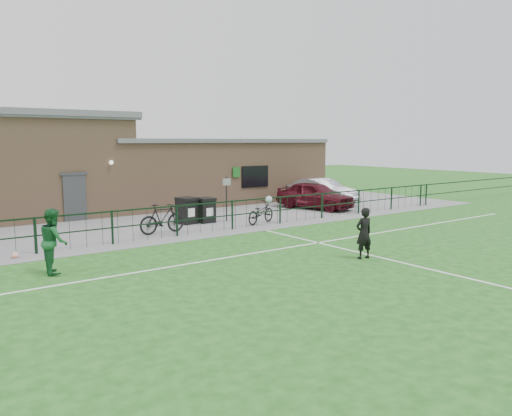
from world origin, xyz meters
TOP-DOWN VIEW (x-y plane):
  - ground at (0.00, 0.00)m, footprint 90.00×90.00m
  - paving_strip at (0.00, 13.50)m, footprint 34.00×13.00m
  - pitch_line_touch at (0.00, 7.80)m, footprint 28.00×0.10m
  - pitch_line_mid at (0.00, 4.00)m, footprint 28.00×0.10m
  - pitch_line_perp at (2.00, 0.00)m, footprint 0.10×16.00m
  - perimeter_fence at (0.00, 8.00)m, footprint 28.00×0.10m
  - wheelie_bin_left at (0.19, 10.35)m, footprint 0.80×0.88m
  - wheelie_bin_right at (1.01, 10.16)m, footprint 0.67×0.76m
  - sign_post at (2.00, 9.97)m, footprint 0.07×0.07m
  - car_maroon at (7.96, 10.57)m, footprint 2.72×4.52m
  - car_silver at (9.74, 11.87)m, footprint 1.89×4.49m
  - bicycle_d at (-1.70, 8.84)m, footprint 1.97×0.66m
  - bicycle_e at (2.79, 8.47)m, footprint 1.95×1.22m
  - goalkeeper_kick at (1.43, 1.51)m, footprint 1.82×3.30m
  - outfield_player at (-6.63, 5.28)m, footprint 0.79×0.95m
  - ball_ground at (-7.18, 7.75)m, footprint 0.22×0.22m
  - clubhouse at (-0.88, 16.50)m, footprint 24.25×5.40m

SIDE VIEW (x-z plane):
  - ground at x=0.00m, z-range 0.00..0.00m
  - pitch_line_touch at x=0.00m, z-range 0.00..0.01m
  - pitch_line_mid at x=0.00m, z-range 0.00..0.01m
  - pitch_line_perp at x=2.00m, z-range 0.00..0.01m
  - paving_strip at x=0.00m, z-range 0.00..0.02m
  - ball_ground at x=-7.18m, z-range 0.00..0.22m
  - bicycle_e at x=2.79m, z-range 0.02..0.99m
  - wheelie_bin_right at x=1.01m, z-range 0.02..1.02m
  - wheelie_bin_left at x=0.19m, z-range 0.02..1.07m
  - perimeter_fence at x=0.00m, z-range 0.00..1.20m
  - bicycle_d at x=-1.70m, z-range 0.02..1.18m
  - car_maroon at x=7.96m, z-range 0.02..1.46m
  - car_silver at x=9.74m, z-range 0.02..1.46m
  - goalkeeper_kick at x=1.43m, z-range -0.07..1.70m
  - outfield_player at x=-6.63m, z-range 0.00..1.79m
  - sign_post at x=2.00m, z-range 0.02..2.02m
  - clubhouse at x=-0.88m, z-range -0.26..4.70m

